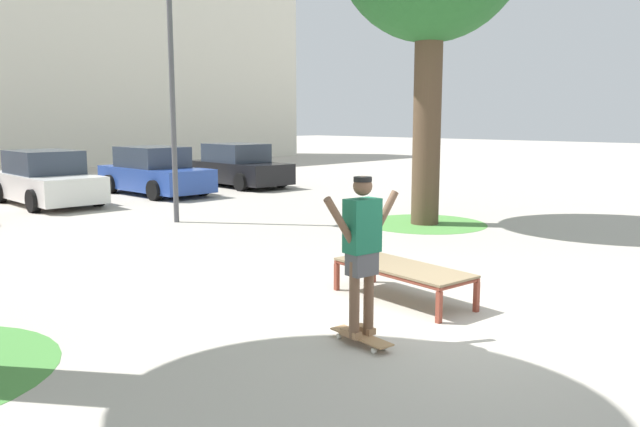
# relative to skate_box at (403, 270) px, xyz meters

# --- Properties ---
(ground_plane) EXTENTS (120.00, 120.00, 0.00)m
(ground_plane) POSITION_rel_skate_box_xyz_m (-0.40, -0.87, -0.41)
(ground_plane) COLOR #B2AA9E
(skate_box) EXTENTS (1.00, 1.98, 0.46)m
(skate_box) POSITION_rel_skate_box_xyz_m (0.00, 0.00, 0.00)
(skate_box) COLOR brown
(skate_box) RESTS_ON ground
(skateboard) EXTENTS (0.31, 0.82, 0.09)m
(skateboard) POSITION_rel_skate_box_xyz_m (-1.63, -0.66, -0.34)
(skateboard) COLOR #9E754C
(skateboard) RESTS_ON ground
(skater) EXTENTS (1.00, 0.32, 1.69)m
(skater) POSITION_rel_skate_box_xyz_m (-1.63, -0.66, 0.66)
(skater) COLOR brown
(skater) RESTS_ON skateboard
(grass_patch_near_right) EXTENTS (2.80, 2.80, 0.01)m
(grass_patch_near_right) POSITION_rel_skate_box_xyz_m (5.32, 3.29, -0.41)
(grass_patch_near_right) COLOR #519342
(grass_patch_near_right) RESTS_ON ground
(car_white) EXTENTS (2.05, 4.27, 1.50)m
(car_white) POSITION_rel_skate_box_xyz_m (0.77, 12.78, 0.28)
(car_white) COLOR silver
(car_white) RESTS_ON ground
(car_blue) EXTENTS (1.92, 4.20, 1.50)m
(car_blue) POSITION_rel_skate_box_xyz_m (4.14, 12.69, 0.28)
(car_blue) COLOR #28479E
(car_blue) RESTS_ON ground
(car_black) EXTENTS (2.10, 4.29, 1.50)m
(car_black) POSITION_rel_skate_box_xyz_m (7.52, 12.71, 0.28)
(car_black) COLOR black
(car_black) RESTS_ON ground
(light_post) EXTENTS (0.36, 0.36, 5.83)m
(light_post) POSITION_rel_skate_box_xyz_m (1.54, 7.58, 3.41)
(light_post) COLOR #4C4C51
(light_post) RESTS_ON ground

